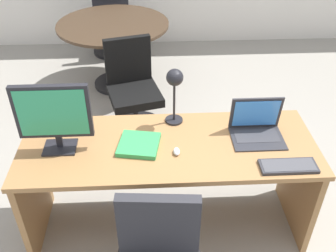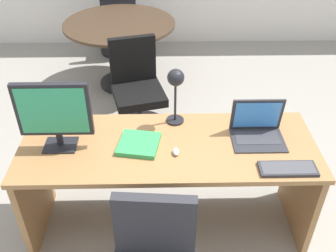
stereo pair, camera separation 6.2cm
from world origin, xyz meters
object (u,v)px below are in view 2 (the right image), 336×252
Objects in this scene: keyboard at (288,169)px; meeting_chair_far at (138,95)px; desk at (168,165)px; monitor at (54,112)px; book at (139,144)px; meeting_chair_near at (120,29)px; meeting_table at (120,38)px; desk_lamp at (176,85)px; mouse at (176,152)px; laptop at (257,125)px.

keyboard is 1.84m from meeting_chair_far.
desk is 4.18× the size of monitor.
monitor reaches higher than book.
meeting_chair_near is at bearing 100.29° from meeting_chair_far.
monitor is at bearing -95.09° from meeting_table.
meeting_chair_far is at bearing 93.72° from book.
book is (-0.88, 0.24, 0.00)m from keyboard.
desk_lamp reaches higher than keyboard.
meeting_chair_near is (-0.09, 0.86, -0.24)m from meeting_table.
meeting_chair_near is at bearing 101.53° from mouse.
monitor reaches higher than meeting_table.
desk_lamp is at bearing -74.05° from meeting_table.
desk_lamp is 2.91m from meeting_chair_near.
book is 0.32× the size of meeting_chair_far.
keyboard is at bearing -71.35° from laptop.
keyboard is at bearing -14.17° from mouse.
keyboard is (0.12, -0.34, -0.06)m from laptop.
meeting_table is 0.89m from meeting_chair_near.
desk_lamp is at bearing -72.70° from meeting_chair_far.
monitor is (-0.68, -0.05, 0.48)m from desk.
desk is at bearing 156.19° from keyboard.
desk is 4.58× the size of desk_lamp.
meeting_table is (-1.18, 2.37, -0.20)m from keyboard.
desk_lamp is 1.28m from meeting_chair_far.
desk_lamp reaches higher than meeting_table.
mouse is 3.16m from meeting_chair_near.
laptop is at bearing 18.72° from mouse.
meeting_chair_far is at bearing 72.04° from monitor.
desk is 0.31m from book.
book is 3.04m from meeting_chair_near.
monitor is 0.51× the size of meeting_chair_far.
monitor is 6.30× the size of mouse.
book is at bearing -134.59° from desk_lamp.
keyboard is 0.91m from book.
desk_lamp reaches higher than meeting_chair_far.
meeting_table is 0.92m from meeting_chair_far.
meeting_table is at bearing 105.95° from desk_lamp.
laptop is 0.99× the size of keyboard.
book is (-0.76, -0.10, -0.06)m from laptop.
meeting_chair_near is at bearing 111.47° from keyboard.
desk_lamp is at bearing 88.87° from mouse.
book is 2.16m from meeting_table.
meeting_chair_far is (-0.96, 1.51, -0.41)m from keyboard.
monitor is 0.77m from desk_lamp.
meeting_chair_far is (-0.32, 1.03, -0.70)m from desk_lamp.
laptop reaches higher than meeting_chair_near.
keyboard is at bearing -68.53° from meeting_chair_near.
desk is 6.59× the size of book.
monitor is at bearing -107.96° from meeting_chair_far.
desk_lamp is at bearing 142.81° from keyboard.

